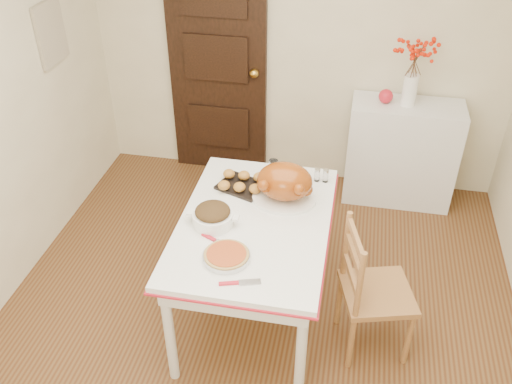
% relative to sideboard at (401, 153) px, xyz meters
% --- Properties ---
extents(floor, '(3.50, 4.00, 0.00)m').
position_rel_sideboard_xyz_m(floor, '(-0.92, -1.78, -0.45)').
color(floor, '#4E2813').
rests_on(floor, ground).
extents(wall_back, '(3.50, 0.00, 2.50)m').
position_rel_sideboard_xyz_m(wall_back, '(-0.92, 0.22, 0.80)').
color(wall_back, beige).
rests_on(wall_back, ground).
extents(door_back, '(0.85, 0.06, 2.06)m').
position_rel_sideboard_xyz_m(door_back, '(-1.62, 0.19, 0.58)').
color(door_back, black).
rests_on(door_back, ground).
extents(photo_board, '(0.03, 0.35, 0.45)m').
position_rel_sideboard_xyz_m(photo_board, '(-2.65, -0.58, 1.05)').
color(photo_board, '#B7AF8B').
rests_on(photo_board, ground).
extents(sideboard, '(0.89, 0.40, 0.89)m').
position_rel_sideboard_xyz_m(sideboard, '(0.00, 0.00, 0.00)').
color(sideboard, silver).
rests_on(sideboard, floor).
extents(kitchen_table, '(0.92, 1.34, 0.80)m').
position_rel_sideboard_xyz_m(kitchen_table, '(-0.94, -1.59, -0.05)').
color(kitchen_table, white).
rests_on(kitchen_table, floor).
extents(chair_oak, '(0.51, 0.51, 0.93)m').
position_rel_sideboard_xyz_m(chair_oak, '(-0.17, -1.68, 0.02)').
color(chair_oak, '#976131').
rests_on(chair_oak, floor).
extents(berry_vase, '(0.27, 0.27, 0.52)m').
position_rel_sideboard_xyz_m(berry_vase, '(-0.02, 0.00, 0.71)').
color(berry_vase, white).
rests_on(berry_vase, sideboard).
extents(apple, '(0.11, 0.11, 0.11)m').
position_rel_sideboard_xyz_m(apple, '(-0.19, 0.00, 0.50)').
color(apple, red).
rests_on(apple, sideboard).
extents(turkey_platter, '(0.42, 0.34, 0.26)m').
position_rel_sideboard_xyz_m(turkey_platter, '(-0.80, -1.34, 0.48)').
color(turkey_platter, '#873509').
rests_on(turkey_platter, kitchen_table).
extents(pumpkin_pie, '(0.27, 0.27, 0.05)m').
position_rel_sideboard_xyz_m(pumpkin_pie, '(-1.03, -1.95, 0.38)').
color(pumpkin_pie, '#A6421A').
rests_on(pumpkin_pie, kitchen_table).
extents(stuffing_dish, '(0.36, 0.31, 0.12)m').
position_rel_sideboard_xyz_m(stuffing_dish, '(-1.18, -1.66, 0.42)').
color(stuffing_dish, '#4C351A').
rests_on(stuffing_dish, kitchen_table).
extents(rolls_tray, '(0.35, 0.32, 0.08)m').
position_rel_sideboard_xyz_m(rolls_tray, '(-1.09, -1.25, 0.39)').
color(rolls_tray, '#B47B30').
rests_on(rolls_tray, kitchen_table).
extents(pie_server, '(0.23, 0.12, 0.01)m').
position_rel_sideboard_xyz_m(pie_server, '(-0.91, -2.12, 0.36)').
color(pie_server, silver).
rests_on(pie_server, kitchen_table).
extents(carving_knife, '(0.27, 0.17, 0.01)m').
position_rel_sideboard_xyz_m(carving_knife, '(-1.09, -1.83, 0.36)').
color(carving_knife, silver).
rests_on(carving_knife, kitchen_table).
extents(drinking_glass, '(0.07, 0.07, 0.11)m').
position_rel_sideboard_xyz_m(drinking_glass, '(-0.92, -1.06, 0.41)').
color(drinking_glass, white).
rests_on(drinking_glass, kitchen_table).
extents(shaker_pair, '(0.10, 0.06, 0.09)m').
position_rel_sideboard_xyz_m(shaker_pair, '(-0.59, -1.08, 0.40)').
color(shaker_pair, white).
rests_on(shaker_pair, kitchen_table).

